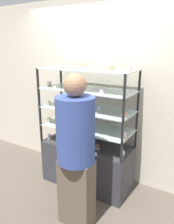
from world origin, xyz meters
The scene contains 34 objects.
ground_plane centered at (0.00, 0.00, 0.00)m, with size 20.00×20.00×0.00m, color brown.
back_wall centered at (0.00, 0.41, 1.30)m, with size 8.00×0.05×2.60m.
display_base centered at (0.00, 0.00, 0.31)m, with size 1.25×0.53×0.63m.
display_riser_lower centered at (0.00, 0.00, 0.87)m, with size 1.25×0.53×0.26m.
display_riser_middle centered at (0.00, 0.00, 1.13)m, with size 1.25×0.53×0.26m.
display_riser_upper centered at (0.00, 0.00, 1.39)m, with size 1.25×0.53×0.26m.
display_riser_top centered at (0.00, 0.00, 1.65)m, with size 1.25×0.53×0.26m.
layer_cake_centerpiece centered at (-0.07, -0.03, 0.69)m, with size 0.19×0.19×0.13m.
sheet_cake_frosted centered at (0.22, 0.00, 1.70)m, with size 0.24×0.13×0.06m.
cupcake_0 centered at (-0.57, -0.12, 0.66)m, with size 0.06×0.06×0.07m.
cupcake_1 centered at (0.20, -0.07, 0.66)m, with size 0.06×0.06×0.07m.
cupcake_2 centered at (0.55, -0.06, 0.66)m, with size 0.06×0.06×0.07m.
price_tag_0 centered at (0.27, -0.24, 0.65)m, with size 0.04×0.00×0.04m.
cupcake_3 centered at (-0.56, -0.12, 0.92)m, with size 0.07×0.07×0.07m.
cupcake_4 centered at (0.01, -0.11, 0.92)m, with size 0.07×0.07×0.07m.
cupcake_5 centered at (0.57, -0.09, 0.92)m, with size 0.07×0.07×0.07m.
price_tag_1 centered at (-0.26, -0.24, 0.91)m, with size 0.04×0.00×0.04m.
cupcake_6 centered at (-0.55, -0.12, 1.18)m, with size 0.05×0.05×0.06m.
cupcake_7 centered at (-0.20, -0.12, 1.18)m, with size 0.05×0.05×0.06m.
cupcake_8 centered at (0.20, -0.04, 1.18)m, with size 0.05×0.05×0.06m.
cupcake_9 centered at (0.58, -0.11, 1.18)m, with size 0.05×0.05×0.06m.
price_tag_2 centered at (0.27, -0.24, 1.17)m, with size 0.04×0.00×0.04m.
cupcake_10 centered at (-0.57, -0.07, 1.44)m, with size 0.06×0.06×0.07m.
cupcake_11 centered at (-0.28, -0.06, 1.44)m, with size 0.06×0.06×0.07m.
cupcake_12 centered at (-0.01, -0.14, 1.44)m, with size 0.06×0.06×0.07m.
cupcake_13 centered at (0.28, -0.13, 1.44)m, with size 0.06×0.06×0.07m.
cupcake_14 centered at (0.57, -0.12, 1.44)m, with size 0.06×0.06×0.07m.
price_tag_3 centered at (-0.34, -0.24, 1.43)m, with size 0.04×0.00×0.04m.
cupcake_15 centered at (-0.57, -0.06, 1.70)m, with size 0.06×0.06×0.07m.
cupcake_16 centered at (-0.01, -0.10, 1.70)m, with size 0.06×0.06×0.07m.
cupcake_17 centered at (0.57, -0.04, 1.70)m, with size 0.06×0.06×0.07m.
price_tag_4 centered at (0.06, -0.24, 1.69)m, with size 0.04×0.00×0.04m.
donut_glazed centered at (-0.37, 0.01, 1.69)m, with size 0.14×0.14×0.04m.
customer_figure centered at (0.28, -0.70, 0.91)m, with size 0.40×0.40×1.70m.
Camera 1 is at (1.43, -2.40, 1.94)m, focal length 35.00 mm.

